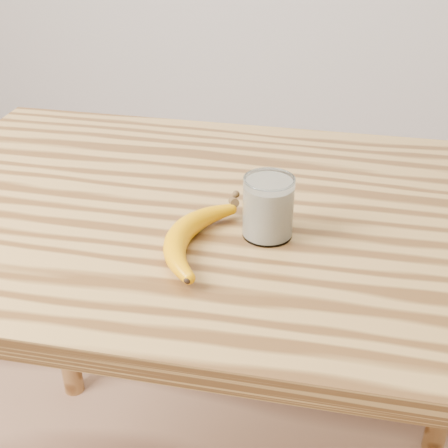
# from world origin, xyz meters

# --- Properties ---
(table) EXTENTS (1.20, 0.80, 0.90)m
(table) POSITION_xyz_m (0.00, 0.00, 0.77)
(table) COLOR olive
(table) RESTS_ON ground
(smoothie_glass) EXTENTS (0.08, 0.08, 0.10)m
(smoothie_glass) POSITION_xyz_m (0.10, -0.07, 0.95)
(smoothie_glass) COLOR white
(smoothie_glass) RESTS_ON table
(banana) EXTENTS (0.14, 0.32, 0.04)m
(banana) POSITION_xyz_m (-0.03, -0.14, 0.92)
(banana) COLOR #D18600
(banana) RESTS_ON table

